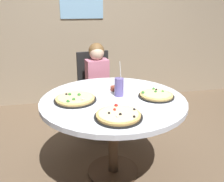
{
  "coord_description": "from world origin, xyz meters",
  "views": [
    {
      "loc": [
        -0.42,
        -1.91,
        1.52
      ],
      "look_at": [
        0.0,
        0.05,
        0.8
      ],
      "focal_mm": 39.55,
      "sensor_mm": 36.0,
      "label": 1
    }
  ],
  "objects_px": {
    "diner_child": "(99,94)",
    "soda_cup": "(119,87)",
    "pizza_veggie": "(75,99)",
    "sauce_bowl": "(114,88)",
    "dining_table": "(113,109)",
    "pizza_pepperoni": "(118,115)",
    "pizza_cheese": "(156,95)",
    "chair_wooden": "(95,86)"
  },
  "relations": [
    {
      "from": "chair_wooden",
      "to": "pizza_veggie",
      "type": "relative_size",
      "value": 2.68
    },
    {
      "from": "pizza_veggie",
      "to": "soda_cup",
      "type": "height_order",
      "value": "soda_cup"
    },
    {
      "from": "pizza_veggie",
      "to": "dining_table",
      "type": "bearing_deg",
      "value": -3.2
    },
    {
      "from": "chair_wooden",
      "to": "pizza_cheese",
      "type": "height_order",
      "value": "chair_wooden"
    },
    {
      "from": "pizza_veggie",
      "to": "pizza_cheese",
      "type": "xyz_separation_m",
      "value": [
        0.69,
        -0.06,
        -0.0
      ]
    },
    {
      "from": "dining_table",
      "to": "pizza_veggie",
      "type": "relative_size",
      "value": 3.49
    },
    {
      "from": "chair_wooden",
      "to": "pizza_veggie",
      "type": "height_order",
      "value": "chair_wooden"
    },
    {
      "from": "diner_child",
      "to": "pizza_veggie",
      "type": "height_order",
      "value": "diner_child"
    },
    {
      "from": "pizza_veggie",
      "to": "pizza_cheese",
      "type": "height_order",
      "value": "same"
    },
    {
      "from": "pizza_veggie",
      "to": "pizza_cheese",
      "type": "relative_size",
      "value": 1.14
    },
    {
      "from": "soda_cup",
      "to": "sauce_bowl",
      "type": "relative_size",
      "value": 4.4
    },
    {
      "from": "pizza_cheese",
      "to": "sauce_bowl",
      "type": "distance_m",
      "value": 0.4
    },
    {
      "from": "pizza_veggie",
      "to": "pizza_pepperoni",
      "type": "distance_m",
      "value": 0.48
    },
    {
      "from": "dining_table",
      "to": "pizza_veggie",
      "type": "bearing_deg",
      "value": 176.8
    },
    {
      "from": "soda_cup",
      "to": "diner_child",
      "type": "bearing_deg",
      "value": 93.94
    },
    {
      "from": "pizza_veggie",
      "to": "soda_cup",
      "type": "distance_m",
      "value": 0.39
    },
    {
      "from": "dining_table",
      "to": "chair_wooden",
      "type": "height_order",
      "value": "chair_wooden"
    },
    {
      "from": "sauce_bowl",
      "to": "dining_table",
      "type": "bearing_deg",
      "value": -104.6
    },
    {
      "from": "dining_table",
      "to": "pizza_cheese",
      "type": "relative_size",
      "value": 3.99
    },
    {
      "from": "pizza_cheese",
      "to": "soda_cup",
      "type": "xyz_separation_m",
      "value": [
        -0.31,
        0.09,
        0.06
      ]
    },
    {
      "from": "pizza_pepperoni",
      "to": "soda_cup",
      "type": "relative_size",
      "value": 1.13
    },
    {
      "from": "pizza_veggie",
      "to": "diner_child",
      "type": "bearing_deg",
      "value": 67.89
    },
    {
      "from": "diner_child",
      "to": "sauce_bowl",
      "type": "relative_size",
      "value": 15.46
    },
    {
      "from": "pizza_veggie",
      "to": "soda_cup",
      "type": "bearing_deg",
      "value": 5.4
    },
    {
      "from": "dining_table",
      "to": "chair_wooden",
      "type": "bearing_deg",
      "value": 90.7
    },
    {
      "from": "dining_table",
      "to": "pizza_cheese",
      "type": "bearing_deg",
      "value": -6.17
    },
    {
      "from": "chair_wooden",
      "to": "diner_child",
      "type": "height_order",
      "value": "diner_child"
    },
    {
      "from": "diner_child",
      "to": "sauce_bowl",
      "type": "height_order",
      "value": "diner_child"
    },
    {
      "from": "dining_table",
      "to": "sauce_bowl",
      "type": "distance_m",
      "value": 0.23
    },
    {
      "from": "chair_wooden",
      "to": "diner_child",
      "type": "bearing_deg",
      "value": -82.82
    },
    {
      "from": "diner_child",
      "to": "sauce_bowl",
      "type": "bearing_deg",
      "value": -86.31
    },
    {
      "from": "diner_child",
      "to": "soda_cup",
      "type": "bearing_deg",
      "value": -86.06
    },
    {
      "from": "dining_table",
      "to": "diner_child",
      "type": "relative_size",
      "value": 1.14
    },
    {
      "from": "pizza_veggie",
      "to": "pizza_pepperoni",
      "type": "xyz_separation_m",
      "value": [
        0.28,
        -0.39,
        -0.0
      ]
    },
    {
      "from": "pizza_veggie",
      "to": "sauce_bowl",
      "type": "xyz_separation_m",
      "value": [
        0.37,
        0.18,
        0.0
      ]
    },
    {
      "from": "diner_child",
      "to": "soda_cup",
      "type": "height_order",
      "value": "diner_child"
    },
    {
      "from": "diner_child",
      "to": "dining_table",
      "type": "bearing_deg",
      "value": -90.71
    },
    {
      "from": "dining_table",
      "to": "pizza_pepperoni",
      "type": "bearing_deg",
      "value": -96.55
    },
    {
      "from": "dining_table",
      "to": "pizza_cheese",
      "type": "distance_m",
      "value": 0.39
    },
    {
      "from": "dining_table",
      "to": "sauce_bowl",
      "type": "relative_size",
      "value": 17.68
    },
    {
      "from": "diner_child",
      "to": "pizza_cheese",
      "type": "xyz_separation_m",
      "value": [
        0.36,
        -0.87,
        0.28
      ]
    },
    {
      "from": "dining_table",
      "to": "chair_wooden",
      "type": "xyz_separation_m",
      "value": [
        -0.01,
        1.01,
        -0.12
      ]
    }
  ]
}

